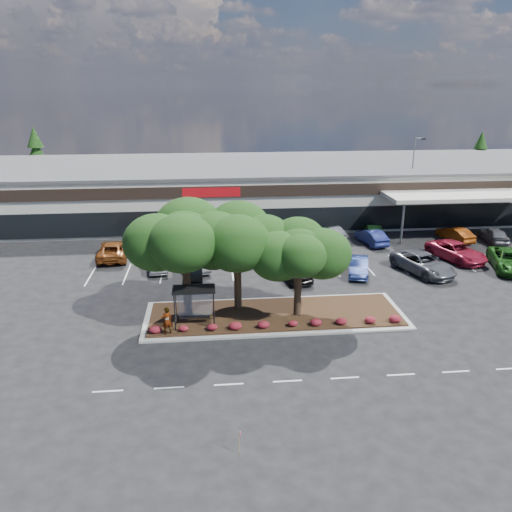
{
  "coord_description": "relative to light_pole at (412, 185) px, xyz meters",
  "views": [
    {
      "loc": [
        -6.43,
        -27.21,
        15.3
      ],
      "look_at": [
        -2.78,
        9.57,
        2.6
      ],
      "focal_mm": 35.0,
      "sensor_mm": 36.0,
      "label": 1
    }
  ],
  "objects": [
    {
      "name": "car_12",
      "position": [
        -18.24,
        -6.49,
        -3.62
      ],
      "size": [
        2.98,
        4.49,
        1.42
      ],
      "primitive_type": "imported",
      "rotation": [
        0.0,
        0.0,
        2.8
      ],
      "color": "#504E55",
      "rests_on": "ground"
    },
    {
      "name": "retail_store",
      "position": [
        -17.12,
        5.9,
        -1.18
      ],
      "size": [
        80.4,
        25.2,
        6.25
      ],
      "color": "beige",
      "rests_on": "ground"
    },
    {
      "name": "bus_shelter",
      "position": [
        -24.68,
        -25.06,
        -2.03
      ],
      "size": [
        2.75,
        1.55,
        2.59
      ],
      "color": "black",
      "rests_on": "landscape_island"
    },
    {
      "name": "car_9",
      "position": [
        -32.44,
        -10.14,
        -3.53
      ],
      "size": [
        2.92,
        5.87,
        1.6
      ],
      "primitive_type": "imported",
      "rotation": [
        0.0,
        0.0,
        3.19
      ],
      "color": "brown",
      "rests_on": "ground"
    },
    {
      "name": "car_5",
      "position": [
        -11.02,
        -16.53,
        -3.6
      ],
      "size": [
        2.75,
        4.7,
        1.46
      ],
      "primitive_type": "imported",
      "rotation": [
        0.0,
        0.0,
        -0.29
      ],
      "color": "navy",
      "rests_on": "ground"
    },
    {
      "name": "car_16",
      "position": [
        1.75,
        -8.14,
        -3.61
      ],
      "size": [
        2.5,
        4.63,
        1.45
      ],
      "primitive_type": "imported",
      "rotation": [
        0.0,
        0.0,
        3.37
      ],
      "color": "#7D3209",
      "rests_on": "ground"
    },
    {
      "name": "light_pole",
      "position": [
        0.0,
        0.0,
        0.0
      ],
      "size": [
        1.43,
        0.53,
        9.78
      ],
      "rotation": [
        0.0,
        0.0,
        0.11
      ],
      "color": "#A6A6A1",
      "rests_on": "ground"
    },
    {
      "name": "car_11",
      "position": [
        -18.95,
        -6.79,
        -3.57
      ],
      "size": [
        3.43,
        4.83,
        1.53
      ],
      "primitive_type": "imported",
      "rotation": [
        0.0,
        0.0,
        2.73
      ],
      "color": "black",
      "rests_on": "ground"
    },
    {
      "name": "island_tree_west",
      "position": [
        -25.18,
        -23.51,
        -0.13
      ],
      "size": [
        7.2,
        7.2,
        7.89
      ],
      "primitive_type": null,
      "color": "#143711",
      "rests_on": "landscape_island"
    },
    {
      "name": "car_14",
      "position": [
        -7.2,
        -8.3,
        -3.58
      ],
      "size": [
        2.4,
        4.79,
        1.51
      ],
      "primitive_type": "imported",
      "rotation": [
        0.0,
        0.0,
        3.33
      ],
      "color": "navy",
      "rests_on": "ground"
    },
    {
      "name": "island_tree_east",
      "position": [
        -17.68,
        -24.31,
        -0.82
      ],
      "size": [
        5.8,
        5.8,
        6.5
      ],
      "primitive_type": null,
      "color": "#143711",
      "rests_on": "landscape_island"
    },
    {
      "name": "car_17",
      "position": [
        5.49,
        -8.76,
        -3.56
      ],
      "size": [
        2.28,
        4.67,
        1.54
      ],
      "primitive_type": "imported",
      "rotation": [
        0.0,
        0.0,
        3.04
      ],
      "color": "slate",
      "rests_on": "ground"
    },
    {
      "name": "conifer_north_east",
      "position": [
        16.82,
        15.99,
        0.17
      ],
      "size": [
        3.96,
        3.96,
        9.0
      ],
      "primitive_type": "cone",
      "color": "#143711",
      "rests_on": "ground"
    },
    {
      "name": "survey_stake",
      "position": [
        -22.55,
        -37.38,
        -3.61
      ],
      "size": [
        0.07,
        0.14,
        1.14
      ],
      "color": "tan",
      "rests_on": "ground"
    },
    {
      "name": "car_15",
      "position": [
        -6.24,
        -5.84,
        -3.65
      ],
      "size": [
        2.1,
        4.32,
        1.36
      ],
      "primitive_type": "imported",
      "rotation": [
        0.0,
        0.0,
        2.98
      ],
      "color": "#1D5218",
      "rests_on": "ground"
    },
    {
      "name": "car_8",
      "position": [
        2.45,
        -16.74,
        -3.47
      ],
      "size": [
        4.61,
        6.74,
        1.71
      ],
      "primitive_type": "imported",
      "rotation": [
        0.0,
        0.0,
        -0.32
      ],
      "color": "#1F5717",
      "rests_on": "ground"
    },
    {
      "name": "lane_markings",
      "position": [
        -17.32,
        -17.59,
        -4.33
      ],
      "size": [
        33.12,
        20.06,
        0.01
      ],
      "color": "silver",
      "rests_on": "ground"
    },
    {
      "name": "car_10",
      "position": [
        -27.98,
        -8.45,
        -3.52
      ],
      "size": [
        3.55,
        5.17,
        1.61
      ],
      "primitive_type": "imported",
      "rotation": [
        0.0,
        0.0,
        3.56
      ],
      "color": "silver",
      "rests_on": "ground"
    },
    {
      "name": "ground",
      "position": [
        -17.18,
        -28.01,
        -4.33
      ],
      "size": [
        160.0,
        160.0,
        0.0
      ],
      "primitive_type": "plane",
      "color": "black",
      "rests_on": "ground"
    },
    {
      "name": "person_waiting",
      "position": [
        -26.42,
        -26.31,
        -3.15
      ],
      "size": [
        0.79,
        0.67,
        1.84
      ],
      "primitive_type": "imported",
      "rotation": [
        0.0,
        0.0,
        3.54
      ],
      "color": "#594C47",
      "rests_on": "landscape_island"
    },
    {
      "name": "car_13",
      "position": [
        -10.67,
        -5.96,
        -3.66
      ],
      "size": [
        2.06,
        4.23,
        1.33
      ],
      "primitive_type": "imported",
      "rotation": [
        0.0,
        0.0,
        3.31
      ],
      "color": "#595A61",
      "rests_on": "ground"
    },
    {
      "name": "conifer_north_west",
      "position": [
        -47.18,
        17.99,
        0.67
      ],
      "size": [
        4.4,
        4.4,
        10.0
      ],
      "primitive_type": "cone",
      "color": "#143711",
      "rests_on": "ground"
    },
    {
      "name": "car_1",
      "position": [
        -25.02,
        -13.82,
        -3.5
      ],
      "size": [
        3.24,
        5.34,
        1.66
      ],
      "primitive_type": "imported",
      "rotation": [
        0.0,
        0.0,
        0.32
      ],
      "color": "#525359",
      "rests_on": "ground"
    },
    {
      "name": "car_4",
      "position": [
        -13.19,
        -12.97,
        -3.61
      ],
      "size": [
        3.48,
        5.38,
        1.45
      ],
      "primitive_type": "imported",
      "rotation": [
        0.0,
        0.0,
        0.31
      ],
      "color": "#1F4F27",
      "rests_on": "ground"
    },
    {
      "name": "shrub_row",
      "position": [
        -19.18,
        -26.11,
        -3.82
      ],
      "size": [
        17.0,
        0.8,
        0.5
      ],
      "primitive_type": null,
      "color": "maroon",
      "rests_on": "landscape_island"
    },
    {
      "name": "car_3",
      "position": [
        -16.69,
        -16.94,
        -3.49
      ],
      "size": [
        2.94,
        5.26,
        1.69
      ],
      "primitive_type": "imported",
      "rotation": [
        0.0,
        0.0,
        0.2
      ],
      "color": "black",
      "rests_on": "ground"
    },
    {
      "name": "car_7",
      "position": [
        -1.0,
        -13.84,
        -3.51
      ],
      "size": [
        4.5,
        6.46,
        1.64
      ],
      "primitive_type": "imported",
      "rotation": [
        0.0,
        0.0,
        0.33
      ],
      "color": "maroon",
      "rests_on": "ground"
    },
    {
      "name": "car_0",
      "position": [
        -28.09,
        -13.58,
        -3.58
      ],
      "size": [
        2.07,
        4.71,
        1.51
      ],
      "primitive_type": "imported",
      "rotation": [
        0.0,
        0.0,
        0.11
      ],
      "color": "slate",
      "rests_on": "ground"
    },
    {
      "name": "car_6",
      "position": [
        -5.4,
        -16.73,
        -3.48
      ],
      "size": [
        4.69,
        6.74,
        1.71
      ],
      "primitive_type": "imported",
      "rotation": [
        0.0,
        0.0,
        0.33
      ],
      "color": "#57585E",
      "rests_on": "ground"
    },
    {
      "name": "island_tree_mid",
      "position": [
        -21.68,
        -22.81,
        -0.41
      ],
      "size": [
        6.6,
        6.6,
        7.32
      ],
      "primitive_type": null,
      "color": "#143711",
      "rests_on": "landscape_island"
    },
    {
      "name": "landscape_island",
      "position": [
        -19.18,
        -24.01,
        -4.21
      ],
      "size": [
        18.0,
        6.0,
        0.26
      ],
      "color": "#A6A6A1",
      "rests_on": "ground"
    },
    {
      "name": "car_2",
      "position": [
        -24.99,
        -15.73,
        -3.58
      ],
      "size": [
        1.59,
        4.55,
        1.5
      ],
      "primitive_type": "imported",
      "rotation": [
        0.0,
        0.0,
        -0.0
      ],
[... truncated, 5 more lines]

